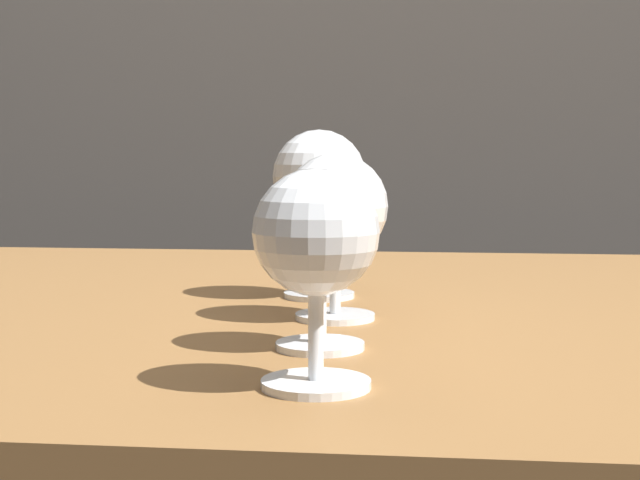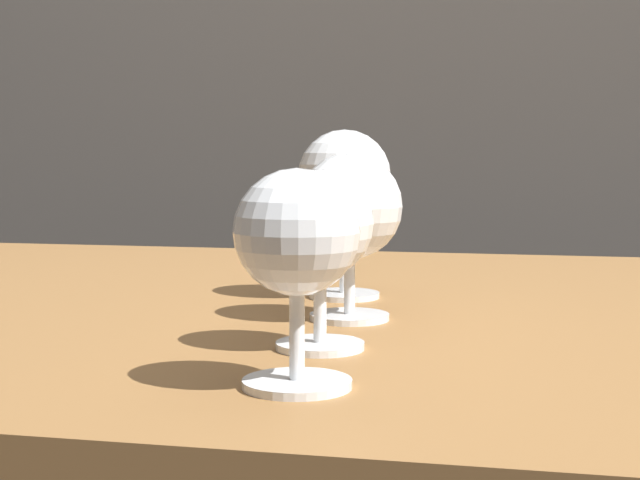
{
  "view_description": "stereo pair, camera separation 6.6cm",
  "coord_description": "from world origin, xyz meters",
  "px_view_note": "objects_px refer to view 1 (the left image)",
  "views": [
    {
      "loc": [
        0.05,
        -0.86,
        0.88
      ],
      "look_at": [
        -0.03,
        -0.21,
        0.82
      ],
      "focal_mm": 54.3,
      "sensor_mm": 36.0,
      "label": 1
    },
    {
      "loc": [
        0.11,
        -0.85,
        0.88
      ],
      "look_at": [
        -0.03,
        -0.21,
        0.82
      ],
      "focal_mm": 54.3,
      "sensor_mm": 36.0,
      "label": 2
    }
  ],
  "objects_px": {
    "wine_glass_port": "(316,241)",
    "wine_glass_pinot": "(320,229)",
    "wine_glass_merlot": "(319,180)",
    "wine_glass_amber": "(335,211)"
  },
  "relations": [
    {
      "from": "wine_glass_amber",
      "to": "wine_glass_merlot",
      "type": "bearing_deg",
      "value": 102.83
    },
    {
      "from": "wine_glass_pinot",
      "to": "wine_glass_amber",
      "type": "height_order",
      "value": "wine_glass_amber"
    },
    {
      "from": "wine_glass_pinot",
      "to": "wine_glass_merlot",
      "type": "xyz_separation_m",
      "value": [
        -0.03,
        0.23,
        0.03
      ]
    },
    {
      "from": "wine_glass_pinot",
      "to": "wine_glass_amber",
      "type": "xyz_separation_m",
      "value": [
        -0.0,
        0.12,
        0.0
      ]
    },
    {
      "from": "wine_glass_pinot",
      "to": "wine_glass_merlot",
      "type": "distance_m",
      "value": 0.23
    },
    {
      "from": "wine_glass_pinot",
      "to": "wine_glass_merlot",
      "type": "bearing_deg",
      "value": 96.62
    },
    {
      "from": "wine_glass_amber",
      "to": "wine_glass_merlot",
      "type": "xyz_separation_m",
      "value": [
        -0.03,
        0.11,
        0.02
      ]
    },
    {
      "from": "wine_glass_amber",
      "to": "wine_glass_port",
      "type": "bearing_deg",
      "value": -87.28
    },
    {
      "from": "wine_glass_amber",
      "to": "wine_glass_pinot",
      "type": "bearing_deg",
      "value": -89.55
    },
    {
      "from": "wine_glass_port",
      "to": "wine_glass_pinot",
      "type": "height_order",
      "value": "wine_glass_port"
    }
  ]
}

